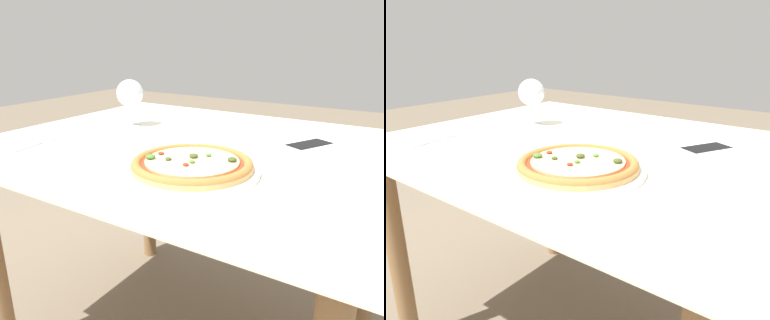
% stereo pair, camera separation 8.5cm
% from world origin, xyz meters
% --- Properties ---
extents(dining_table, '(1.19, 0.97, 0.73)m').
position_xyz_m(dining_table, '(0.00, 0.00, 0.64)').
color(dining_table, '#997047').
rests_on(dining_table, ground_plane).
extents(pizza_plate, '(0.31, 0.31, 0.04)m').
position_xyz_m(pizza_plate, '(0.12, -0.21, 0.75)').
color(pizza_plate, white).
rests_on(pizza_plate, dining_table).
extents(fork, '(0.05, 0.17, 0.00)m').
position_xyz_m(fork, '(-0.38, -0.25, 0.73)').
color(fork, silver).
rests_on(fork, dining_table).
extents(wine_glass_far_left, '(0.09, 0.09, 0.16)m').
position_xyz_m(wine_glass_far_left, '(-0.30, 0.07, 0.84)').
color(wine_glass_far_left, silver).
rests_on(wine_glass_far_left, dining_table).
extents(cell_phone, '(0.13, 0.16, 0.01)m').
position_xyz_m(cell_phone, '(0.30, 0.13, 0.74)').
color(cell_phone, white).
rests_on(cell_phone, dining_table).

